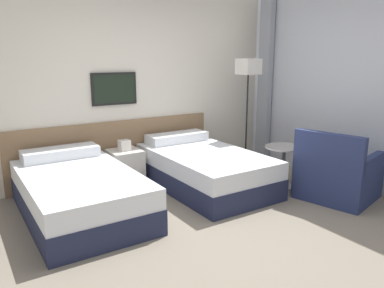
# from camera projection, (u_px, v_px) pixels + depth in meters

# --- Properties ---
(ground_plane) EXTENTS (16.00, 16.00, 0.00)m
(ground_plane) POSITION_uv_depth(u_px,v_px,m) (223.00, 226.00, 3.89)
(ground_plane) COLOR slate
(wall_headboard) EXTENTS (10.00, 0.10, 2.70)m
(wall_headboard) POSITION_uv_depth(u_px,v_px,m) (133.00, 87.00, 5.31)
(wall_headboard) COLOR beige
(wall_headboard) RESTS_ON ground_plane
(wall_window) EXTENTS (0.21, 4.59, 2.70)m
(wall_window) POSITION_uv_depth(u_px,v_px,m) (374.00, 87.00, 4.71)
(wall_window) COLOR white
(wall_window) RESTS_ON ground_plane
(bed_near_door) EXTENTS (1.13, 1.91, 0.61)m
(bed_near_door) POSITION_uv_depth(u_px,v_px,m) (79.00, 193.00, 4.12)
(bed_near_door) COLOR #1E233D
(bed_near_door) RESTS_ON ground_plane
(bed_near_window) EXTENTS (1.13, 1.91, 0.61)m
(bed_near_window) POSITION_uv_depth(u_px,v_px,m) (204.00, 168.00, 5.01)
(bed_near_window) COLOR #1E233D
(bed_near_window) RESTS_ON ground_plane
(nightstand) EXTENTS (0.42, 0.43, 0.61)m
(nightstand) POSITION_uv_depth(u_px,v_px,m) (125.00, 166.00, 5.13)
(nightstand) COLOR beige
(nightstand) RESTS_ON ground_plane
(floor_lamp) EXTENTS (0.29, 0.29, 1.69)m
(floor_lamp) POSITION_uv_depth(u_px,v_px,m) (248.00, 74.00, 5.62)
(floor_lamp) COLOR black
(floor_lamp) RESTS_ON ground_plane
(side_table) EXTENTS (0.50, 0.50, 0.56)m
(side_table) POSITION_uv_depth(u_px,v_px,m) (284.00, 158.00, 4.96)
(side_table) COLOR gray
(side_table) RESTS_ON ground_plane
(armchair) EXTENTS (0.99, 0.99, 0.87)m
(armchair) POSITION_uv_depth(u_px,v_px,m) (337.00, 177.00, 4.60)
(armchair) COLOR navy
(armchair) RESTS_ON ground_plane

